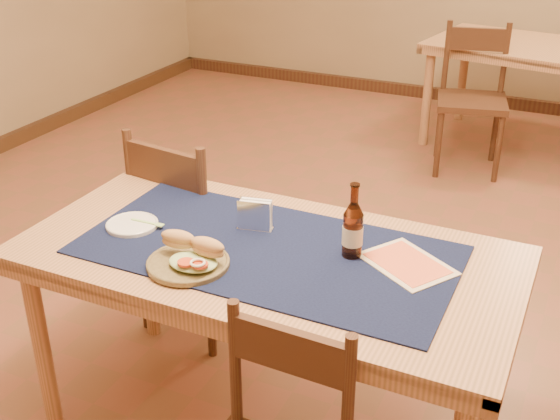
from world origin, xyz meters
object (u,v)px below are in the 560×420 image
at_px(sandwich_plate, 190,258).
at_px(napkin_holder, 255,216).
at_px(main_table, 267,272).
at_px(beer_bottle, 353,230).
at_px(chair_main_far, 194,228).
at_px(back_table, 559,60).

bearing_deg(sandwich_plate, napkin_holder, 77.35).
height_order(main_table, sandwich_plate, sandwich_plate).
xyz_separation_m(main_table, napkin_holder, (-0.10, 0.11, 0.14)).
distance_m(main_table, beer_bottle, 0.32).
relative_size(main_table, beer_bottle, 6.51).
height_order(chair_main_far, napkin_holder, chair_main_far).
distance_m(chair_main_far, sandwich_plate, 0.82).
xyz_separation_m(back_table, beer_bottle, (-0.32, -3.27, 0.18)).
bearing_deg(beer_bottle, sandwich_plate, -147.38).
bearing_deg(sandwich_plate, beer_bottle, 32.62).
relative_size(back_table, napkin_holder, 14.51).
bearing_deg(chair_main_far, back_table, 68.35).
xyz_separation_m(chair_main_far, sandwich_plate, (0.40, -0.65, 0.30)).
bearing_deg(chair_main_far, beer_bottle, -24.60).
xyz_separation_m(sandwich_plate, beer_bottle, (0.42, 0.27, 0.06)).
relative_size(back_table, chair_main_far, 1.96).
bearing_deg(napkin_holder, main_table, -48.20).
bearing_deg(main_table, chair_main_far, 141.20).
relative_size(sandwich_plate, napkin_holder, 2.03).
distance_m(sandwich_plate, napkin_holder, 0.31).
distance_m(chair_main_far, beer_bottle, 0.98).
bearing_deg(napkin_holder, beer_bottle, -4.94).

